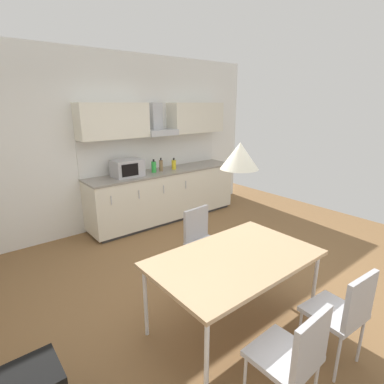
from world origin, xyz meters
TOP-DOWN VIEW (x-y plane):
  - ground_plane at (0.00, 0.00)m, footprint 7.32×7.30m
  - wall_back at (0.00, 2.48)m, footprint 5.86×0.10m
  - kitchen_counter at (0.78, 2.12)m, footprint 2.86×0.65m
  - backsplash_tile at (0.78, 2.42)m, footprint 2.84×0.02m
  - upper_wall_cabinets at (0.78, 2.27)m, footprint 2.84×0.40m
  - microwave at (0.06, 2.12)m, footprint 0.48×0.35m
  - bottle_brown at (0.71, 2.11)m, footprint 0.07×0.07m
  - bottle_yellow at (0.97, 2.09)m, footprint 0.08×0.08m
  - bottle_green at (0.55, 2.10)m, footprint 0.08×0.08m
  - dining_table at (-0.30, -0.64)m, footprint 1.54×0.95m
  - chair_far_right at (0.04, 0.22)m, footprint 0.43×0.43m
  - chair_near_right at (0.04, -1.50)m, footprint 0.43×0.43m
  - chair_near_left at (-0.65, -1.50)m, footprint 0.41×0.41m
  - pendant_lamp at (-0.30, -0.64)m, footprint 0.32×0.32m

SIDE VIEW (x-z plane):
  - ground_plane at x=0.00m, z-range -0.02..0.00m
  - kitchen_counter at x=0.78m, z-range 0.00..0.92m
  - chair_far_right at x=0.04m, z-range 0.10..0.97m
  - chair_near_right at x=0.04m, z-range 0.10..0.97m
  - chair_near_left at x=-0.65m, z-range 0.10..0.97m
  - dining_table at x=-0.30m, z-range 0.33..1.07m
  - bottle_yellow at x=0.97m, z-range 0.91..1.11m
  - bottle_green at x=0.55m, z-range 0.90..1.13m
  - bottle_brown at x=0.71m, z-range 0.90..1.14m
  - microwave at x=0.06m, z-range 0.92..1.20m
  - backsplash_tile at x=0.78m, z-range 0.92..1.51m
  - wall_back at x=0.00m, z-range 0.00..2.88m
  - pendant_lamp at x=-0.30m, z-range 1.56..1.78m
  - upper_wall_cabinets at x=0.78m, z-range 1.53..2.08m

